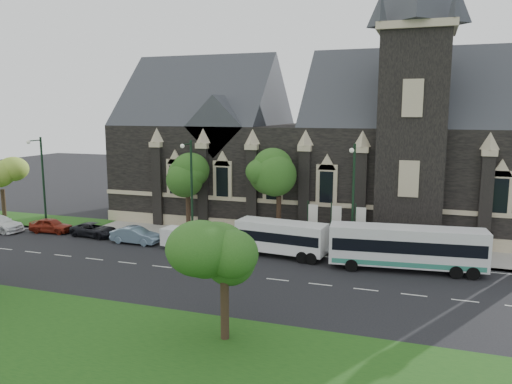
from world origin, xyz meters
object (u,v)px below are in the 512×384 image
at_px(tree_walk_far, 4,175).
at_px(sedan, 135,235).
at_px(tree_park_east, 229,251).
at_px(street_lamp_near, 353,194).
at_px(tree_walk_right, 282,175).
at_px(car_far_black, 94,230).
at_px(tree_walk_left, 190,172).
at_px(shuttle_bus, 282,236).
at_px(street_lamp_far, 42,177).
at_px(street_lamp_mid, 191,185).
at_px(tour_coach, 407,247).
at_px(banner_flag_center, 334,221).
at_px(banner_flag_right, 359,223).
at_px(box_trailer, 177,237).
at_px(banner_flag_left, 311,220).
at_px(car_far_red, 51,225).

bearing_deg(tree_walk_far, sedan, -14.50).
height_order(tree_park_east, street_lamp_near, street_lamp_near).
relative_size(tree_walk_right, car_far_black, 1.73).
bearing_deg(tree_walk_left, tree_park_east, -59.13).
distance_m(tree_park_east, shuttle_bus, 15.28).
height_order(street_lamp_far, shuttle_bus, street_lamp_far).
relative_size(street_lamp_mid, tour_coach, 0.81).
height_order(banner_flag_center, tour_coach, banner_flag_center).
bearing_deg(tree_walk_far, shuttle_bus, -8.05).
relative_size(banner_flag_right, car_far_black, 0.89).
bearing_deg(tree_walk_left, box_trailer, -75.85).
bearing_deg(car_far_black, sedan, -95.89).
height_order(tree_park_east, tree_walk_left, tree_walk_left).
relative_size(street_lamp_near, banner_flag_center, 2.25).
bearing_deg(tour_coach, banner_flag_right, 128.89).
bearing_deg(shuttle_bus, tree_walk_far, 178.01).
bearing_deg(shuttle_bus, tour_coach, 2.65).
bearing_deg(banner_flag_left, banner_flag_center, 0.00).
distance_m(tree_walk_left, street_lamp_mid, 4.08).
xyz_separation_m(banner_flag_center, car_far_black, (-21.75, -2.92, -1.76)).
xyz_separation_m(shuttle_bus, car_far_black, (-18.15, 0.51, -0.98)).
height_order(street_lamp_near, box_trailer, street_lamp_near).
distance_m(tour_coach, shuttle_bus, 9.61).
bearing_deg(street_lamp_mid, sedan, -157.00).
bearing_deg(tree_walk_left, banner_flag_left, -8.02).
xyz_separation_m(tour_coach, shuttle_bus, (-9.59, 0.57, -0.14)).
height_order(street_lamp_far, banner_flag_right, street_lamp_far).
xyz_separation_m(tree_park_east, banner_flag_left, (0.11, 18.32, -2.24)).
distance_m(shuttle_bus, sedan, 13.23).
bearing_deg(banner_flag_right, street_lamp_far, -176.40).
bearing_deg(banner_flag_right, shuttle_bus, -148.58).
relative_size(tree_walk_far, street_lamp_mid, 0.70).
height_order(tour_coach, car_far_red, tour_coach).
xyz_separation_m(banner_flag_left, sedan, (-14.79, -3.82, -1.66)).
height_order(banner_flag_right, tour_coach, banner_flag_right).
xyz_separation_m(tour_coach, car_far_red, (-32.54, 0.96, -1.06)).
relative_size(tree_walk_right, car_far_red, 1.91).
distance_m(tree_park_east, banner_flag_left, 18.46).
bearing_deg(tree_walk_left, car_far_red, -159.20).
bearing_deg(tour_coach, tree_walk_left, 158.09).
bearing_deg(banner_flag_right, tree_walk_left, 173.96).
bearing_deg(car_far_black, tree_walk_far, 78.54).
bearing_deg(box_trailer, street_lamp_mid, 88.77).
bearing_deg(banner_flag_right, banner_flag_center, 180.00).
xyz_separation_m(sedan, car_far_red, (-9.76, 0.79, -0.03)).
bearing_deg(car_far_red, sedan, -99.76).
relative_size(banner_flag_center, tour_coach, 0.36).
height_order(shuttle_bus, sedan, shuttle_bus).
xyz_separation_m(tree_park_east, car_far_red, (-24.44, 15.29, -3.92)).
distance_m(tree_walk_left, banner_flag_right, 16.52).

